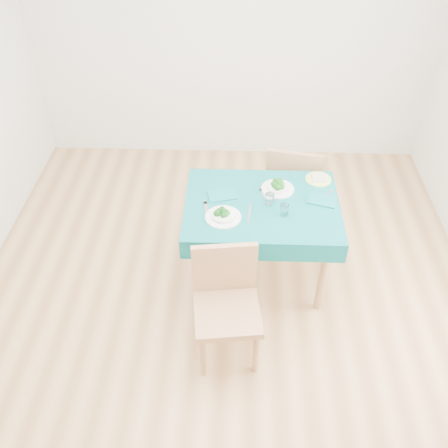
{
  "coord_description": "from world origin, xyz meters",
  "views": [
    {
      "loc": [
        0.09,
        -2.54,
        3.04
      ],
      "look_at": [
        0.0,
        0.0,
        0.85
      ],
      "focal_mm": 40.0,
      "sensor_mm": 36.0,
      "label": 1
    }
  ],
  "objects_px": {
    "chair_near": "(227,300)",
    "chair_far": "(296,166)",
    "table": "(260,241)",
    "bowl_far": "(278,185)",
    "side_plate": "(318,179)",
    "bowl_near": "(223,214)"
  },
  "relations": [
    {
      "from": "chair_near",
      "to": "chair_far",
      "type": "distance_m",
      "value": 1.62
    },
    {
      "from": "table",
      "to": "chair_far",
      "type": "relative_size",
      "value": 0.98
    },
    {
      "from": "table",
      "to": "bowl_far",
      "type": "distance_m",
      "value": 0.47
    },
    {
      "from": "chair_near",
      "to": "side_plate",
      "type": "bearing_deg",
      "value": 50.61
    },
    {
      "from": "table",
      "to": "chair_near",
      "type": "relative_size",
      "value": 1.03
    },
    {
      "from": "bowl_near",
      "to": "side_plate",
      "type": "relative_size",
      "value": 1.27
    },
    {
      "from": "table",
      "to": "bowl_near",
      "type": "distance_m",
      "value": 0.53
    },
    {
      "from": "bowl_near",
      "to": "side_plate",
      "type": "bearing_deg",
      "value": 33.91
    },
    {
      "from": "bowl_near",
      "to": "bowl_far",
      "type": "bearing_deg",
      "value": 41.03
    },
    {
      "from": "bowl_near",
      "to": "side_plate",
      "type": "distance_m",
      "value": 0.88
    },
    {
      "from": "bowl_far",
      "to": "side_plate",
      "type": "height_order",
      "value": "bowl_far"
    },
    {
      "from": "chair_far",
      "to": "side_plate",
      "type": "height_order",
      "value": "chair_far"
    },
    {
      "from": "chair_far",
      "to": "chair_near",
      "type": "bearing_deg",
      "value": 80.87
    },
    {
      "from": "table",
      "to": "chair_far",
      "type": "height_order",
      "value": "chair_far"
    },
    {
      "from": "chair_far",
      "to": "side_plate",
      "type": "relative_size",
      "value": 5.7
    },
    {
      "from": "chair_far",
      "to": "bowl_near",
      "type": "relative_size",
      "value": 4.49
    },
    {
      "from": "side_plate",
      "to": "table",
      "type": "bearing_deg",
      "value": -144.59
    },
    {
      "from": "chair_near",
      "to": "bowl_far",
      "type": "bearing_deg",
      "value": 62.13
    },
    {
      "from": "bowl_near",
      "to": "bowl_far",
      "type": "height_order",
      "value": "bowl_near"
    },
    {
      "from": "chair_far",
      "to": "bowl_far",
      "type": "bearing_deg",
      "value": 82.24
    },
    {
      "from": "chair_near",
      "to": "chair_far",
      "type": "relative_size",
      "value": 0.94
    },
    {
      "from": "chair_near",
      "to": "bowl_far",
      "type": "relative_size",
      "value": 4.39
    }
  ]
}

